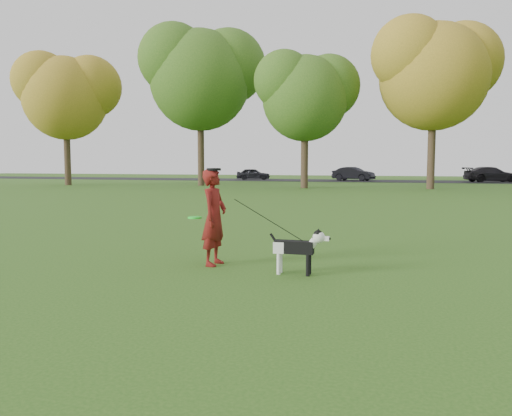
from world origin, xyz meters
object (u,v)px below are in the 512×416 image
(dog, at_px, (299,246))
(car_left, at_px, (253,174))
(car_right, at_px, (491,174))
(car_mid, at_px, (353,174))
(man, at_px, (214,217))

(dog, height_order, car_left, car_left)
(car_right, bearing_deg, car_left, 71.47)
(car_left, relative_size, car_right, 0.73)
(dog, bearing_deg, car_right, 77.35)
(car_mid, distance_m, car_right, 11.77)
(man, height_order, car_left, man)
(man, relative_size, car_mid, 0.41)
(car_left, distance_m, car_right, 21.52)
(car_mid, bearing_deg, car_right, -71.46)
(man, height_order, car_right, man)
(dog, xyz_separation_m, car_left, (-12.53, 40.06, 0.15))
(man, xyz_separation_m, car_mid, (-1.31, 39.74, -0.13))
(car_mid, relative_size, car_right, 0.85)
(dog, height_order, car_right, car_right)
(car_left, bearing_deg, dog, -173.29)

